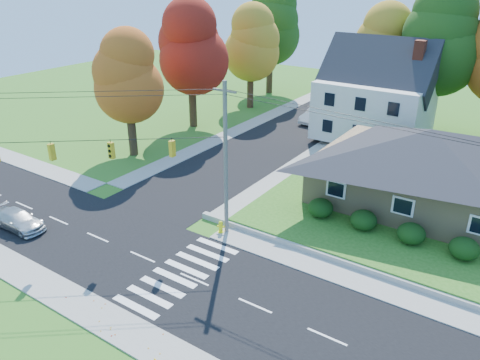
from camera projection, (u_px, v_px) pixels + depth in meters
The scene contains 18 objects.
ground at pixel (194, 280), 25.99m from camera, with size 120.00×120.00×0.00m, color #3D7923.
road_main at pixel (194, 279), 25.99m from camera, with size 90.00×8.00×0.02m, color black.
road_cross at pixel (290, 132), 49.74m from camera, with size 8.00×44.00×0.02m, color black.
sidewalk_north at pixel (244, 240), 29.76m from camera, with size 90.00×2.00×0.08m, color #9C9A90.
sidewalk_south at pixel (128, 331), 22.20m from camera, with size 90.00×2.00×0.08m, color #9C9A90.
ranch_house at pixel (426, 165), 32.67m from camera, with size 14.60×10.60×5.40m.
colonial_house at pixel (376, 96), 45.28m from camera, with size 10.40×8.40×9.60m.
hedge_row at pixel (387, 227), 29.11m from camera, with size 10.70×1.70×1.27m.
traffic_infrastructure at pixel (204, 187), 24.99m from camera, with size 38.10×10.66×10.00m.
tree_lot_0 at pixel (380, 47), 49.33m from camera, with size 6.72×6.72×12.51m.
tree_lot_1 at pixel (440, 40), 44.98m from camera, with size 7.84×7.84×14.60m.
tree_west_0 at pixel (127, 78), 40.83m from camera, with size 6.16×6.16×11.47m.
tree_west_1 at pixel (190, 47), 48.37m from camera, with size 7.28×7.28×13.56m.
tree_west_2 at pixel (251, 43), 55.69m from camera, with size 6.72×6.72×12.51m.
tree_west_3 at pixel (271, 25), 62.23m from camera, with size 7.84×7.84×14.60m.
silver_sedan at pixel (18, 220), 30.93m from camera, with size 1.71×4.20×1.22m, color silver.
white_car at pixel (316, 115), 52.75m from camera, with size 1.74×4.98×1.64m, color silver.
fire_hydrant at pixel (221, 227), 30.44m from camera, with size 0.51×0.39×0.89m.
Camera 1 is at (14.12, -16.35, 15.69)m, focal length 35.00 mm.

